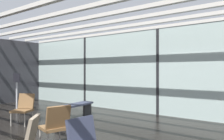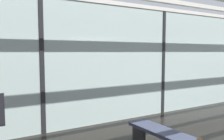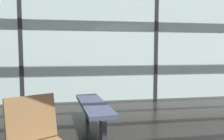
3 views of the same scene
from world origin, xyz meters
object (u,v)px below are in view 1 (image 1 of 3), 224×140
at_px(lounge_chair_2, 24,107).
at_px(info_sign, 17,93).
at_px(waiting_bench, 75,107).
at_px(lounge_chair_0, 56,124).

height_order(lounge_chair_2, info_sign, info_sign).
bearing_deg(waiting_bench, lounge_chair_2, 148.38).
bearing_deg(waiting_bench, lounge_chair_0, -148.00).
xyz_separation_m(lounge_chair_0, info_sign, (-4.39, 1.72, 0.18)).
relative_size(lounge_chair_0, info_sign, 0.60).
height_order(lounge_chair_0, waiting_bench, lounge_chair_0).
bearing_deg(lounge_chair_0, info_sign, -95.09).
distance_m(waiting_bench, info_sign, 2.75).
xyz_separation_m(waiting_bench, info_sign, (-2.70, -0.43, 0.32)).
bearing_deg(lounge_chair_0, lounge_chair_2, -91.64).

